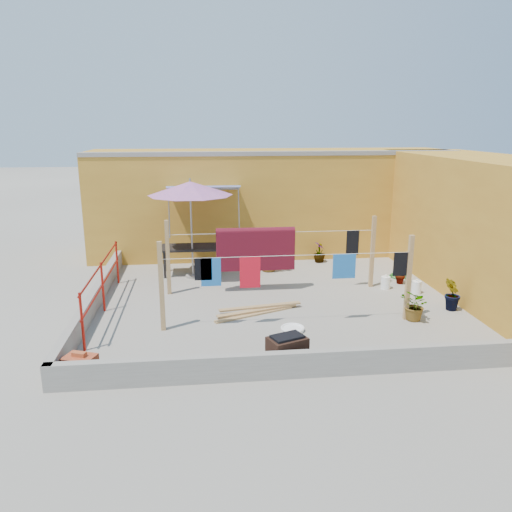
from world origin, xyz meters
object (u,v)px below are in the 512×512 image
Objects in this scene: patio_umbrella at (190,189)px; brazier at (287,351)px; brick_stack at (80,366)px; white_basin at (293,329)px; water_jug_a at (385,283)px; water_jug_b at (416,287)px; outdoor_table at (192,249)px; green_hose at (398,276)px; plant_back_a at (270,256)px.

brazier is at bearing -73.05° from patio_umbrella.
brick_stack is 1.21× the size of white_basin.
white_basin is (1.99, -3.85, -2.31)m from patio_umbrella.
white_basin is at bearing -139.95° from water_jug_a.
water_jug_b is at bearing 25.18° from brick_stack.
outdoor_table reaches higher than brick_stack.
outdoor_table is at bearing 72.71° from brick_stack.
water_jug_a is (3.13, 3.79, -0.11)m from brazier.
green_hose is (7.21, 4.67, -0.15)m from brick_stack.
plant_back_a is at bearing 1.58° from outdoor_table.
brick_stack is at bearing 179.51° from brazier.
white_basin is at bearing -137.00° from green_hose.
white_basin is 3.90m from water_jug_b.
brick_stack is 1.62× the size of water_jug_a.
brazier is 6.07m from green_hose.
water_jug_b is at bearing -35.21° from plant_back_a.
green_hose is (5.47, -0.92, -0.66)m from outdoor_table.
brazier is at bearing -0.49° from brick_stack.
brazier reaches higher than white_basin.
green_hose is (3.47, 3.24, -0.01)m from white_basin.
plant_back_a reaches higher than green_hose.
green_hose is (0.71, 0.91, -0.13)m from water_jug_a.
white_basin is (0.37, 1.46, -0.23)m from brazier.
outdoor_table is 2.27× the size of brazier.
water_jug_b is 1.33m from green_hose.
patio_umbrella is 1.66× the size of outdoor_table.
plant_back_a is at bearing 55.59° from brick_stack.
brick_stack is 7.88m from water_jug_b.
white_basin is 3.62m from water_jug_a.
brick_stack reaches higher than green_hose.
outdoor_table is 5.86m from water_jug_b.
brazier is at bearing -138.02° from water_jug_b.
plant_back_a is (2.12, 0.37, -1.93)m from patio_umbrella.
brick_stack is 4.01m from white_basin.
patio_umbrella is 1.69m from outdoor_table.
outdoor_table reaches higher than brazier.
brick_stack is (-1.74, -5.59, -0.51)m from outdoor_table.
outdoor_table is 5.87m from brazier.
plant_back_a is at bearing 163.64° from green_hose.
water_jug_b is (3.76, 3.38, -0.12)m from brazier.
water_jug_a is at bearing 146.91° from water_jug_b.
water_jug_b is (5.39, -2.24, -0.54)m from outdoor_table.
water_jug_b is 4.00m from plant_back_a.
brick_stack is at bearing -149.99° from water_jug_a.
outdoor_table is at bearing 115.67° from white_basin.
white_basin is 4.75m from green_hose.
water_jug_b is at bearing -93.59° from green_hose.
patio_umbrella is at bearing -170.04° from plant_back_a.
brazier is (3.37, -0.03, 0.09)m from brick_stack.
plant_back_a is at bearing 88.21° from white_basin.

